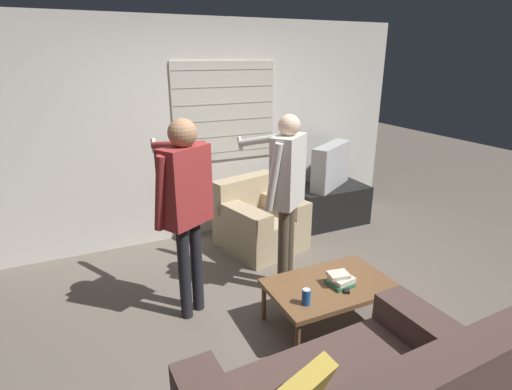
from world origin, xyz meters
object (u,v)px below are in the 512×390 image
object	(u,v)px
person_right_standing	(286,184)
spare_remote	(346,288)
armchair_beige	(258,221)
coffee_table	(330,288)
person_left_standing	(185,196)
soda_can	(306,297)
tv	(331,166)
book_stack	(340,280)

from	to	relation	value
person_right_standing	spare_remote	size ratio (longest dim) A/B	12.53
armchair_beige	spare_remote	world-z (taller)	armchair_beige
armchair_beige	coffee_table	size ratio (longest dim) A/B	1.00
person_left_standing	person_right_standing	bearing A→B (deg)	-28.82
coffee_table	soda_can	distance (m)	0.37
person_right_standing	soda_can	world-z (taller)	person_right_standing
tv	soda_can	size ratio (longest dim) A/B	6.20
coffee_table	book_stack	world-z (taller)	book_stack
person_right_standing	book_stack	size ratio (longest dim) A/B	7.97
book_stack	coffee_table	bearing A→B (deg)	146.57
person_left_standing	book_stack	world-z (taller)	person_left_standing
person_right_standing	armchair_beige	bearing A→B (deg)	41.30
coffee_table	person_left_standing	xyz separation A→B (m)	(-0.99, 0.65, 0.74)
armchair_beige	spare_remote	distance (m)	1.71
soda_can	spare_remote	bearing A→B (deg)	4.78
armchair_beige	person_right_standing	bearing A→B (deg)	65.68
armchair_beige	coffee_table	world-z (taller)	armchair_beige
person_left_standing	soda_can	xyz separation A→B (m)	(0.66, -0.80, -0.64)
person_right_standing	soda_can	bearing A→B (deg)	-146.92
person_right_standing	person_left_standing	bearing A→B (deg)	142.25
person_right_standing	soda_can	size ratio (longest dim) A/B	13.29
armchair_beige	spare_remote	size ratio (longest dim) A/B	7.51
coffee_table	soda_can	size ratio (longest dim) A/B	8.00
tv	coffee_table	bearing A→B (deg)	23.43
armchair_beige	tv	size ratio (longest dim) A/B	1.29
soda_can	armchair_beige	bearing A→B (deg)	76.35
person_right_standing	soda_can	distance (m)	1.05
tv	person_left_standing	xyz separation A→B (m)	(-2.23, -1.17, 0.29)
person_right_standing	book_stack	world-z (taller)	person_right_standing
coffee_table	person_left_standing	world-z (taller)	person_left_standing
soda_can	person_left_standing	bearing A→B (deg)	129.77
book_stack	spare_remote	size ratio (longest dim) A/B	1.57
soda_can	person_right_standing	bearing A→B (deg)	72.08
person_left_standing	book_stack	bearing A→B (deg)	-63.15
coffee_table	soda_can	xyz separation A→B (m)	(-0.33, -0.15, 0.10)
armchair_beige	person_right_standing	distance (m)	1.19
coffee_table	spare_remote	bearing A→B (deg)	-62.30
soda_can	tv	bearing A→B (deg)	51.52
coffee_table	soda_can	bearing A→B (deg)	-154.79
coffee_table	book_stack	bearing A→B (deg)	-33.43
coffee_table	person_right_standing	bearing A→B (deg)	95.31
person_right_standing	spare_remote	xyz separation A→B (m)	(0.13, -0.79, -0.66)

